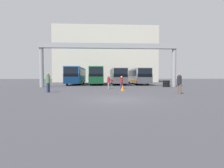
% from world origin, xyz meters
% --- Properties ---
extents(ground_plane, '(200.00, 200.00, 0.00)m').
position_xyz_m(ground_plane, '(0.00, 0.00, 0.00)').
color(ground_plane, '#38383D').
extents(building_backdrop, '(27.91, 12.00, 15.01)m').
position_xyz_m(building_backdrop, '(0.00, 40.09, 7.51)').
color(building_backdrop, '#B7B2A3').
rests_on(building_backdrop, ground).
extents(overhead_gantry, '(19.89, 0.80, 6.29)m').
position_xyz_m(overhead_gantry, '(0.00, 13.87, 5.11)').
color(overhead_gantry, gray).
rests_on(overhead_gantry, ground).
extents(bus_slot_0, '(2.56, 10.89, 3.20)m').
position_xyz_m(bus_slot_0, '(-6.01, 22.12, 1.84)').
color(bus_slot_0, '#1959A5').
rests_on(bus_slot_0, ground).
extents(bus_slot_1, '(2.48, 11.51, 3.22)m').
position_xyz_m(bus_slot_1, '(-2.00, 22.43, 1.86)').
color(bus_slot_1, '#268C4C').
rests_on(bus_slot_1, ground).
extents(bus_slot_2, '(2.56, 11.38, 3.00)m').
position_xyz_m(bus_slot_2, '(2.00, 22.37, 1.73)').
color(bus_slot_2, '#999EA5').
rests_on(bus_slot_2, ground).
extents(bus_slot_3, '(2.60, 12.39, 3.01)m').
position_xyz_m(bus_slot_3, '(6.01, 22.87, 1.74)').
color(bus_slot_3, '#999EA5').
rests_on(bus_slot_3, ground).
extents(pedestrian_far_center, '(0.33, 0.33, 1.61)m').
position_xyz_m(pedestrian_far_center, '(-0.22, 9.73, 0.85)').
color(pedestrian_far_center, gray).
rests_on(pedestrian_far_center, ground).
extents(pedestrian_near_right, '(0.33, 0.33, 1.59)m').
position_xyz_m(pedestrian_near_right, '(1.39, 9.92, 0.84)').
color(pedestrian_near_right, navy).
rests_on(pedestrian_near_right, ground).
extents(pedestrian_mid_right, '(0.37, 0.37, 1.80)m').
position_xyz_m(pedestrian_mid_right, '(5.75, 3.29, 0.96)').
color(pedestrian_mid_right, brown).
rests_on(pedestrian_mid_right, ground).
extents(pedestrian_near_left, '(0.39, 0.39, 1.87)m').
position_xyz_m(pedestrian_near_left, '(-6.16, 5.39, 0.99)').
color(pedestrian_near_left, navy).
rests_on(pedestrian_near_left, ground).
extents(traffic_cone, '(0.36, 0.36, 0.67)m').
position_xyz_m(traffic_cone, '(1.17, 6.84, 0.34)').
color(traffic_cone, orange).
rests_on(traffic_cone, ground).
extents(tire_stack, '(1.04, 1.04, 0.96)m').
position_xyz_m(tire_stack, '(8.38, 13.46, 0.48)').
color(tire_stack, black).
rests_on(tire_stack, ground).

